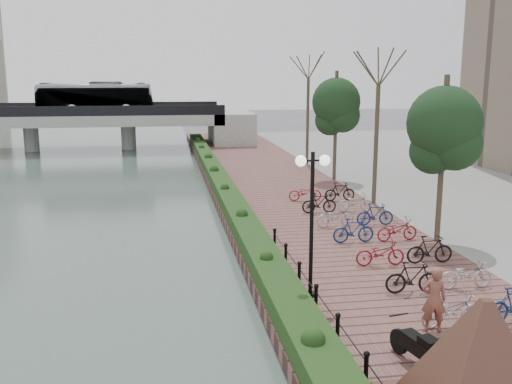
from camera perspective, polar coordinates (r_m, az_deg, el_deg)
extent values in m
cube|color=brown|center=(30.46, 3.60, -1.21)|extent=(8.00, 75.00, 0.50)
cube|color=#1F3914|center=(32.22, -3.28, 0.49)|extent=(1.10, 56.00, 0.60)
cylinder|color=black|center=(12.76, 10.94, -17.12)|extent=(0.10, 0.10, 0.70)
cylinder|color=black|center=(14.44, 8.16, -13.47)|extent=(0.10, 0.10, 0.70)
cylinder|color=black|center=(16.20, 6.03, -10.57)|extent=(0.10, 0.10, 0.70)
cylinder|color=black|center=(18.01, 4.35, -8.24)|extent=(0.10, 0.10, 0.70)
cylinder|color=black|center=(19.86, 2.99, -6.34)|extent=(0.10, 0.10, 0.70)
cylinder|color=black|center=(21.73, 1.88, -4.75)|extent=(0.10, 0.10, 0.70)
pyramid|color=#492C1F|center=(11.60, 21.65, -15.30)|extent=(4.77, 4.77, 2.32)
cylinder|color=black|center=(16.68, 5.57, -3.36)|extent=(0.12, 0.12, 4.32)
cylinder|color=black|center=(16.29, 5.70, 3.14)|extent=(0.70, 0.06, 0.06)
sphere|color=white|center=(16.21, 4.51, 3.12)|extent=(0.32, 0.32, 0.32)
sphere|color=white|center=(16.39, 6.89, 3.17)|extent=(0.32, 0.32, 0.32)
imported|color=brown|center=(15.39, 17.36, -10.23)|extent=(0.71, 0.56, 1.72)
imported|color=#A9A9AE|center=(15.85, 19.16, -11.29)|extent=(0.60, 1.72, 0.90)
imported|color=black|center=(18.00, 15.25, -8.14)|extent=(0.47, 1.66, 1.00)
imported|color=maroon|center=(20.28, 12.22, -5.91)|extent=(0.60, 1.71, 0.90)
imported|color=navy|center=(22.60, 9.83, -3.88)|extent=(0.47, 1.66, 1.00)
imported|color=#A9A9AE|center=(25.00, 7.90, -2.46)|extent=(0.60, 1.71, 0.90)
imported|color=black|center=(27.42, 6.32, -1.08)|extent=(0.47, 1.66, 1.00)
imported|color=maroon|center=(29.89, 4.99, -0.11)|extent=(0.60, 1.72, 0.90)
imported|color=#A9A9AE|center=(18.81, 20.29, -7.76)|extent=(0.60, 1.71, 0.90)
imported|color=black|center=(20.98, 16.83, -5.42)|extent=(0.47, 1.66, 1.00)
imported|color=maroon|center=(23.26, 14.03, -3.75)|extent=(0.60, 1.71, 0.90)
imported|color=navy|center=(25.57, 11.76, -2.16)|extent=(0.47, 1.66, 1.00)
imported|color=#A9A9AE|center=(27.96, 9.87, -1.04)|extent=(0.60, 1.71, 0.90)
imported|color=black|center=(30.37, 8.28, 0.10)|extent=(0.47, 1.66, 1.00)
cube|color=gray|center=(57.94, -21.68, 6.76)|extent=(36.00, 8.00, 1.00)
cube|color=black|center=(54.09, -22.62, 7.43)|extent=(36.00, 0.15, 0.90)
cube|color=black|center=(61.70, -20.98, 7.93)|extent=(36.00, 0.15, 0.90)
cylinder|color=gray|center=(58.08, -21.55, 5.04)|extent=(1.40, 1.40, 2.50)
cylinder|color=gray|center=(56.86, -12.63, 5.44)|extent=(1.40, 1.40, 2.50)
imported|color=silver|center=(56.85, -15.74, 9.08)|extent=(2.52, 10.77, 3.00)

